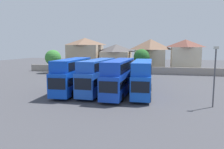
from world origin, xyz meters
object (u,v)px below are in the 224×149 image
(bus_5, at_px, (107,69))
(house_terrace_centre, at_px, (116,57))
(house_terrace_right, at_px, (150,55))
(lamp_post_lot_edge, at_px, (215,73))
(bus_2, at_px, (98,74))
(bus_4, at_px, (142,76))
(bus_1, at_px, (73,74))
(tree_left_of_lot, at_px, (142,57))
(bus_6, at_px, (123,71))
(bus_7, at_px, (141,70))
(tree_behind_wall, at_px, (53,58))
(house_terrace_left, at_px, (85,53))
(bus_3, at_px, (119,75))
(house_terrace_far_right, at_px, (185,55))

(bus_5, distance_m, house_terrace_centre, 19.12)
(house_terrace_right, bearing_deg, lamp_post_lot_edge, -76.14)
(bus_2, distance_m, bus_4, 6.50)
(bus_1, xyz_separation_m, house_terrace_right, (9.65, 32.06, 1.72))
(bus_4, bearing_deg, tree_left_of_lot, -176.85)
(bus_6, distance_m, house_terrace_centre, 19.99)
(bus_6, relative_size, bus_7, 0.99)
(bus_5, bearing_deg, bus_2, 4.80)
(bus_1, bearing_deg, tree_behind_wall, -149.11)
(tree_behind_wall, height_order, lamp_post_lot_edge, lamp_post_lot_edge)
(bus_7, xyz_separation_m, tree_left_of_lot, (-1.01, 12.61, 2.07))
(bus_4, bearing_deg, house_terrace_left, -150.73)
(bus_6, bearing_deg, bus_3, 9.21)
(bus_5, bearing_deg, bus_1, -10.20)
(bus_2, bearing_deg, house_terrace_far_right, 156.52)
(bus_7, relative_size, house_terrace_right, 1.22)
(bus_6, distance_m, bus_7, 3.66)
(bus_3, height_order, house_terrace_centre, house_terrace_centre)
(bus_5, height_order, house_terrace_centre, house_terrace_centre)
(bus_5, xyz_separation_m, tree_left_of_lot, (6.15, 12.53, 2.03))
(bus_5, relative_size, lamp_post_lot_edge, 1.60)
(bus_2, height_order, bus_4, bus_2)
(house_terrace_right, bearing_deg, bus_1, -106.76)
(house_terrace_centre, bearing_deg, bus_2, -82.88)
(bus_1, relative_size, bus_3, 0.97)
(house_terrace_right, bearing_deg, house_terrace_left, 175.64)
(house_terrace_right, height_order, lamp_post_lot_edge, house_terrace_right)
(bus_3, xyz_separation_m, bus_7, (1.69, 14.41, -0.81))
(house_terrace_left, xyz_separation_m, tree_behind_wall, (-4.34, -12.18, -0.87))
(bus_6, distance_m, house_terrace_left, 24.86)
(bus_3, xyz_separation_m, bus_6, (-1.97, 14.28, -0.92))
(bus_5, xyz_separation_m, bus_6, (3.51, -0.20, -0.15))
(bus_2, bearing_deg, tree_left_of_lot, 173.41)
(bus_7, bearing_deg, bus_4, 1.84)
(bus_6, height_order, house_terrace_centre, house_terrace_centre)
(bus_4, relative_size, bus_6, 1.00)
(house_terrace_left, distance_m, house_terrace_centre, 9.86)
(bus_7, bearing_deg, tree_left_of_lot, -179.72)
(bus_6, relative_size, tree_left_of_lot, 1.73)
(bus_1, relative_size, house_terrace_far_right, 1.31)
(bus_6, relative_size, house_terrace_far_right, 1.22)
(bus_1, bearing_deg, lamp_post_lot_edge, 74.98)
(bus_2, height_order, house_terrace_far_right, house_terrace_far_right)
(bus_2, bearing_deg, tree_behind_wall, -137.07)
(bus_1, height_order, bus_5, bus_1)
(tree_behind_wall, bearing_deg, house_terrace_left, 70.39)
(bus_5, distance_m, house_terrace_right, 19.62)
(bus_5, bearing_deg, tree_behind_wall, -117.66)
(bus_4, bearing_deg, bus_2, -92.98)
(house_terrace_far_right, distance_m, tree_behind_wall, 35.31)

